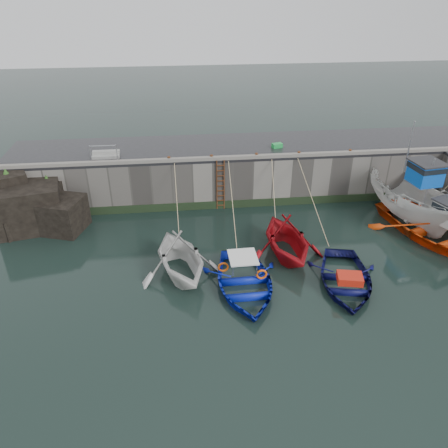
{
  "coord_description": "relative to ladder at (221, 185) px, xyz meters",
  "views": [
    {
      "loc": [
        -4.44,
        -14.05,
        12.66
      ],
      "look_at": [
        -2.24,
        5.88,
        1.2
      ],
      "focal_mm": 35.0,
      "sensor_mm": 36.0,
      "label": 1
    }
  ],
  "objects": [
    {
      "name": "boat_far_white",
      "position": [
        10.99,
        -2.48,
        -0.37
      ],
      "size": [
        3.83,
        7.87,
        5.92
      ],
      "rotation": [
        0.0,
        0.0,
        0.13
      ],
      "color": "silver",
      "rests_on": "ground"
    },
    {
      "name": "boat_near_blacktrim",
      "position": [
        2.83,
        -5.45,
        -1.59
      ],
      "size": [
        4.58,
        5.16,
        2.5
      ],
      "primitive_type": "imported",
      "rotation": [
        0.0,
        0.0,
        0.11
      ],
      "color": "#A40E15",
      "rests_on": "ground"
    },
    {
      "name": "railing",
      "position": [
        -6.75,
        1.33,
        1.77
      ],
      "size": [
        1.6,
        1.05,
        1.0
      ],
      "color": "#A5A8AD",
      "rests_on": "road_back"
    },
    {
      "name": "ground",
      "position": [
        2.0,
        -9.91,
        -1.59
      ],
      "size": [
        120.0,
        120.0,
        0.0
      ],
      "primitive_type": "plane",
      "color": "black",
      "rests_on": "ground"
    },
    {
      "name": "bollard_d",
      "position": [
        4.8,
        0.34,
        1.71
      ],
      "size": [
        0.18,
        0.18,
        0.28
      ],
      "primitive_type": "cylinder",
      "color": "#3F1E0F",
      "rests_on": "road_back"
    },
    {
      "name": "boat_near_white_rope",
      "position": [
        -2.64,
        -1.99,
        -1.59
      ],
      "size": [
        0.04,
        4.9,
        3.1
      ],
      "primitive_type": null,
      "color": "tan",
      "rests_on": "ground"
    },
    {
      "name": "boat_near_blue",
      "position": [
        0.26,
        -8.01,
        -1.59
      ],
      "size": [
        3.92,
        5.42,
        1.11
      ],
      "primitive_type": "imported",
      "rotation": [
        0.0,
        0.0,
        0.02
      ],
      "color": "#0B1DAB",
      "rests_on": "ground"
    },
    {
      "name": "ladder",
      "position": [
        0.0,
        0.0,
        0.0
      ],
      "size": [
        0.51,
        0.08,
        3.2
      ],
      "color": "#3F1E0F",
      "rests_on": "ground"
    },
    {
      "name": "bollard_c",
      "position": [
        2.2,
        0.34,
        1.71
      ],
      "size": [
        0.18,
        0.18,
        0.28
      ],
      "primitive_type": "cylinder",
      "color": "#3F1E0F",
      "rests_on": "road_back"
    },
    {
      "name": "bollard_a",
      "position": [
        -3.0,
        0.34,
        1.71
      ],
      "size": [
        0.18,
        0.18,
        0.28
      ],
      "primitive_type": "cylinder",
      "color": "#3F1E0F",
      "rests_on": "road_back"
    },
    {
      "name": "fish_crate",
      "position": [
        3.8,
        1.9,
        1.71
      ],
      "size": [
        0.7,
        0.51,
        0.28
      ],
      "primitive_type": "cube",
      "rotation": [
        0.0,
        0.0,
        0.25
      ],
      "color": "green",
      "rests_on": "road_back"
    },
    {
      "name": "boat_near_navy",
      "position": [
        5.03,
        -8.23,
        -1.59
      ],
      "size": [
        4.55,
        5.65,
        1.04
      ],
      "primitive_type": "imported",
      "rotation": [
        0.0,
        0.0,
        -0.21
      ],
      "color": "#0A0C41",
      "rests_on": "ground"
    },
    {
      "name": "boat_near_blacktrim_rope",
      "position": [
        2.83,
        -1.43,
        -1.59
      ],
      "size": [
        0.04,
        4.0,
        3.1
      ],
      "primitive_type": null,
      "color": "tan",
      "rests_on": "ground"
    },
    {
      "name": "road_back",
      "position": [
        2.0,
        2.59,
        1.49
      ],
      "size": [
        30.0,
        5.0,
        0.16
      ],
      "primitive_type": "cube",
      "color": "black",
      "rests_on": "quay_back"
    },
    {
      "name": "bollard_b",
      "position": [
        -0.5,
        0.34,
        1.71
      ],
      "size": [
        0.18,
        0.18,
        0.28
      ],
      "primitive_type": "cylinder",
      "color": "#3F1E0F",
      "rests_on": "road_back"
    },
    {
      "name": "kerb_back",
      "position": [
        2.0,
        0.24,
        1.67
      ],
      "size": [
        30.0,
        0.3,
        0.2
      ],
      "primitive_type": "cube",
      "color": "slate",
      "rests_on": "road_back"
    },
    {
      "name": "algae_back",
      "position": [
        2.0,
        0.05,
        -1.34
      ],
      "size": [
        30.0,
        0.08,
        0.5
      ],
      "primitive_type": "cube",
      "color": "black",
      "rests_on": "ground"
    },
    {
      "name": "quay_back",
      "position": [
        2.0,
        2.59,
        -0.09
      ],
      "size": [
        30.0,
        5.0,
        3.0
      ],
      "primitive_type": "cube",
      "color": "slate",
      "rests_on": "ground"
    },
    {
      "name": "boat_far_orange",
      "position": [
        11.51,
        -4.69,
        -1.09
      ],
      "size": [
        7.55,
        8.8,
        4.54
      ],
      "rotation": [
        0.0,
        0.0,
        0.36
      ],
      "color": "#F8470D",
      "rests_on": "ground"
    },
    {
      "name": "bollard_e",
      "position": [
        8.0,
        0.34,
        1.71
      ],
      "size": [
        0.18,
        0.18,
        0.28
      ],
      "primitive_type": "cylinder",
      "color": "#3F1E0F",
      "rests_on": "road_back"
    },
    {
      "name": "boat_near_navy_rope",
      "position": [
        5.03,
        -2.82,
        -1.59
      ],
      "size": [
        0.04,
        6.37,
        3.1
      ],
      "primitive_type": null,
      "color": "tan",
      "rests_on": "ground"
    },
    {
      "name": "boat_near_white",
      "position": [
        -2.64,
        -6.57,
        -1.59
      ],
      "size": [
        5.34,
        5.81,
        2.57
      ],
      "primitive_type": "imported",
      "rotation": [
        0.0,
        0.0,
        0.27
      ],
      "color": "silver",
      "rests_on": "ground"
    },
    {
      "name": "rock_outcrop",
      "position": [
        -10.92,
        -0.8,
        -0.33
      ],
      "size": [
        5.85,
        4.24,
        3.41
      ],
      "color": "black",
      "rests_on": "ground"
    },
    {
      "name": "boat_near_blue_rope",
      "position": [
        0.26,
        -2.71,
        -1.59
      ],
      "size": [
        0.04,
        6.17,
        3.1
      ],
      "primitive_type": null,
      "color": "tan",
      "rests_on": "ground"
    }
  ]
}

